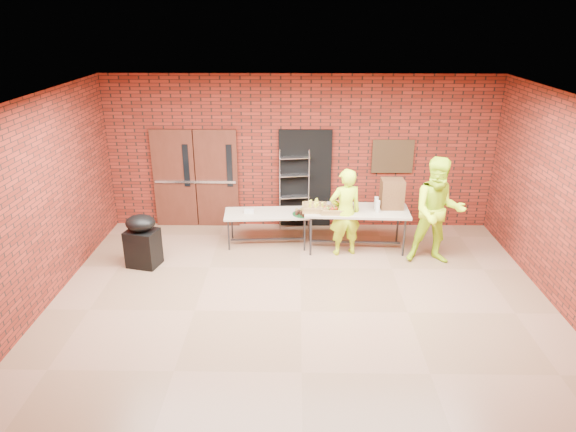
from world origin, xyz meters
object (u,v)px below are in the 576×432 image
Objects in this scene: table_right at (356,213)px; covered_grill at (142,240)px; coffee_dispenser at (392,194)px; wire_rack at (294,190)px; volunteer_woman at (345,212)px; volunteer_man at (438,212)px; table_left at (267,215)px.

covered_grill reaches higher than table_right.
wire_rack is at bearing 154.89° from coffee_dispenser.
table_right is at bearing -48.68° from wire_rack.
volunteer_man is at bearing 153.55° from volunteer_woman.
table_right is (1.20, -1.00, -0.10)m from wire_rack.
wire_rack is 1.03m from table_left.
wire_rack is at bearing 54.78° from table_left.
table_right is 1.51m from volunteer_man.
covered_grill is (-3.92, -0.79, -0.25)m from table_right.
table_left is 1.72× the size of covered_grill.
covered_grill is (-2.20, -0.93, -0.13)m from table_left.
volunteer_woman is 1.66m from volunteer_man.
table_left is at bearing 177.45° from table_right.
wire_rack is 3.02m from volunteer_man.
volunteer_man is at bearing -39.75° from wire_rack.
wire_rack reaches higher than table_left.
volunteer_woman is (3.68, 0.54, 0.35)m from covered_grill.
table_left is 0.85× the size of volunteer_man.
covered_grill is 3.74m from volunteer_woman.
volunteer_woman reaches higher than table_right.
table_left is 1.55m from volunteer_woman.
wire_rack is at bearing 142.29° from table_right.
table_right is 3.60× the size of coffee_dispenser.
table_left is 2.39m from covered_grill.
table_right is at bearing -8.60° from table_left.
wire_rack reaches higher than coffee_dispenser.
covered_grill is at bearing -160.72° from table_left.
volunteer_woman is (1.48, -0.39, 0.22)m from table_left.
volunteer_woman reaches higher than table_left.
table_left is at bearing -130.15° from wire_rack.
covered_grill is at bearing -168.74° from coffee_dispenser.
volunteer_woman is at bearing 172.91° from volunteer_man.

